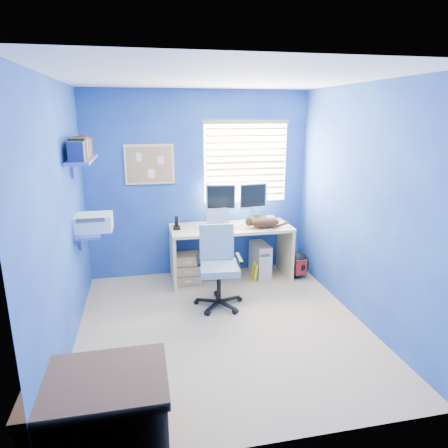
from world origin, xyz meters
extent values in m
cube|color=tan|center=(0.00, 0.00, 0.00)|extent=(3.00, 3.20, 0.00)
cube|color=white|center=(0.00, 0.00, 2.50)|extent=(3.00, 3.20, 0.00)
cube|color=#20309F|center=(0.00, 1.60, 1.25)|extent=(3.00, 0.01, 2.50)
cube|color=#20309F|center=(0.00, -1.60, 1.25)|extent=(3.00, 0.01, 2.50)
cube|color=#20309F|center=(-1.50, 0.00, 1.25)|extent=(0.01, 3.20, 2.50)
cube|color=#20309F|center=(1.50, 0.00, 1.25)|extent=(0.01, 3.20, 2.50)
cube|color=beige|center=(0.37, 1.26, 0.37)|extent=(1.60, 0.65, 0.74)
cube|color=silver|center=(0.23, 1.23, 0.85)|extent=(0.38, 0.33, 0.22)
cube|color=silver|center=(0.26, 1.44, 1.01)|extent=(0.41, 0.18, 0.54)
cube|color=silver|center=(0.72, 1.44, 1.01)|extent=(0.41, 0.18, 0.54)
cube|color=black|center=(-0.35, 1.27, 0.82)|extent=(0.09, 0.11, 0.17)
imported|color=#296227|center=(0.76, 1.37, 0.79)|extent=(0.10, 0.09, 0.10)
cylinder|color=silver|center=(0.96, 1.40, 0.78)|extent=(0.13, 0.13, 0.07)
ellipsoid|color=black|center=(0.79, 1.10, 0.81)|extent=(0.42, 0.27, 0.14)
cube|color=beige|center=(0.81, 1.31, 0.23)|extent=(0.22, 0.45, 0.45)
cube|color=tan|center=(-0.23, 1.23, 0.20)|extent=(0.35, 0.28, 0.41)
cube|color=yellow|center=(0.67, 1.11, 0.12)|extent=(0.03, 0.17, 0.24)
ellipsoid|color=black|center=(1.29, 1.09, 0.18)|extent=(0.33, 0.27, 0.35)
cube|color=brown|center=(-1.14, -1.24, 0.22)|extent=(0.92, 0.65, 0.44)
cylinder|color=black|center=(0.05, 0.48, 0.03)|extent=(0.58, 0.58, 0.06)
cylinder|color=black|center=(0.05, 0.48, 0.25)|extent=(0.05, 0.05, 0.37)
cube|color=#7B95B2|center=(0.05, 0.48, 0.47)|extent=(0.47, 0.47, 0.08)
cube|color=#7B95B2|center=(0.07, 0.69, 0.72)|extent=(0.41, 0.09, 0.42)
cube|color=white|center=(0.65, 1.59, 1.55)|extent=(1.15, 0.01, 1.10)
cube|color=#AB7E4C|center=(0.65, 1.56, 1.55)|extent=(1.10, 0.03, 1.00)
cube|color=beige|center=(-0.65, 1.58, 1.55)|extent=(0.64, 0.02, 0.52)
cube|color=tan|center=(-0.65, 1.57, 1.55)|extent=(0.58, 0.01, 0.46)
cube|color=#4354BC|center=(-1.36, 0.75, 0.92)|extent=(0.26, 0.55, 0.03)
cube|color=silver|center=(-1.32, 0.75, 1.02)|extent=(0.42, 0.34, 0.18)
cube|color=#4354BC|center=(-1.37, 0.75, 1.72)|extent=(0.24, 0.90, 0.03)
cube|color=navy|center=(-1.38, 0.75, 1.84)|extent=(0.15, 0.80, 0.22)
camera|label=1|loc=(-0.76, -3.73, 2.19)|focal=32.00mm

